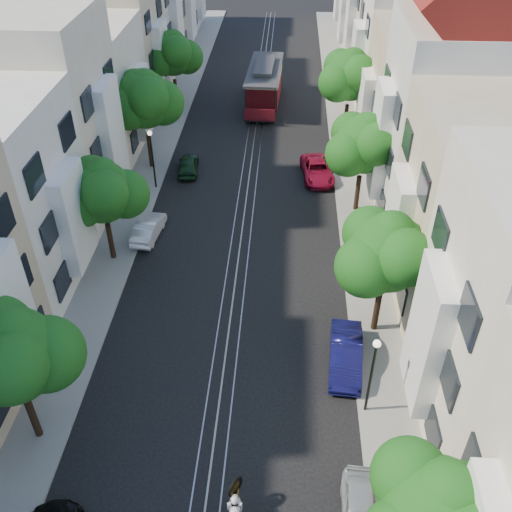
# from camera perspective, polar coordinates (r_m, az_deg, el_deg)

# --- Properties ---
(ground) EXTENTS (200.00, 200.00, 0.00)m
(ground) POSITION_cam_1_polar(r_m,az_deg,el_deg) (44.55, -0.34, 10.48)
(ground) COLOR black
(ground) RESTS_ON ground
(sidewalk_east) EXTENTS (2.50, 80.00, 0.12)m
(sidewalk_east) POSITION_cam_1_polar(r_m,az_deg,el_deg) (44.70, 9.12, 10.18)
(sidewalk_east) COLOR gray
(sidewalk_east) RESTS_ON ground
(sidewalk_west) EXTENTS (2.50, 80.00, 0.12)m
(sidewalk_west) POSITION_cam_1_polar(r_m,az_deg,el_deg) (45.51, -9.65, 10.64)
(sidewalk_west) COLOR gray
(sidewalk_west) RESTS_ON ground
(rail_left) EXTENTS (0.06, 80.00, 0.02)m
(rail_left) POSITION_cam_1_polar(r_m,az_deg,el_deg) (44.58, -1.06, 10.51)
(rail_left) COLOR gray
(rail_left) RESTS_ON ground
(rail_slot) EXTENTS (0.06, 80.00, 0.02)m
(rail_slot) POSITION_cam_1_polar(r_m,az_deg,el_deg) (44.54, -0.34, 10.49)
(rail_slot) COLOR gray
(rail_slot) RESTS_ON ground
(rail_right) EXTENTS (0.06, 80.00, 0.02)m
(rail_right) POSITION_cam_1_polar(r_m,az_deg,el_deg) (44.52, 0.38, 10.48)
(rail_right) COLOR gray
(rail_right) RESTS_ON ground
(lane_line) EXTENTS (0.08, 80.00, 0.01)m
(lane_line) POSITION_cam_1_polar(r_m,az_deg,el_deg) (44.55, -0.34, 10.49)
(lane_line) COLOR tan
(lane_line) RESTS_ON ground
(townhouses_east) EXTENTS (7.75, 72.00, 12.00)m
(townhouses_east) POSITION_cam_1_polar(r_m,az_deg,el_deg) (43.33, 16.13, 15.76)
(townhouses_east) COLOR beige
(townhouses_east) RESTS_ON ground
(townhouses_west) EXTENTS (7.75, 72.00, 11.76)m
(townhouses_west) POSITION_cam_1_polar(r_m,az_deg,el_deg) (44.71, -16.40, 16.23)
(townhouses_west) COLOR silver
(townhouses_west) RESTS_ON ground
(tree_e_b) EXTENTS (4.93, 4.08, 6.68)m
(tree_e_b) POSITION_cam_1_polar(r_m,az_deg,el_deg) (26.19, 13.05, 0.17)
(tree_e_b) COLOR black
(tree_e_b) RESTS_ON ground
(tree_e_c) EXTENTS (4.84, 3.99, 6.52)m
(tree_e_c) POSITION_cam_1_polar(r_m,az_deg,el_deg) (35.56, 10.78, 10.77)
(tree_e_c) COLOR black
(tree_e_c) RESTS_ON ground
(tree_e_d) EXTENTS (5.01, 4.16, 6.85)m
(tree_e_d) POSITION_cam_1_polar(r_m,az_deg,el_deg) (45.53, 9.47, 17.28)
(tree_e_d) COLOR black
(tree_e_d) RESTS_ON ground
(tree_w_a) EXTENTS (4.93, 4.08, 6.68)m
(tree_w_a) POSITION_cam_1_polar(r_m,az_deg,el_deg) (22.73, -23.25, -9.30)
(tree_w_a) COLOR black
(tree_w_a) RESTS_ON ground
(tree_w_b) EXTENTS (4.72, 3.87, 6.27)m
(tree_w_b) POSITION_cam_1_polar(r_m,az_deg,el_deg) (31.59, -15.09, 6.07)
(tree_w_b) COLOR black
(tree_w_b) RESTS_ON ground
(tree_w_c) EXTENTS (5.13, 4.28, 7.09)m
(tree_w_c) POSITION_cam_1_polar(r_m,az_deg,el_deg) (40.76, -11.07, 14.99)
(tree_w_c) COLOR black
(tree_w_c) RESTS_ON ground
(tree_w_d) EXTENTS (4.84, 3.99, 6.52)m
(tree_w_d) POSITION_cam_1_polar(r_m,az_deg,el_deg) (51.02, -8.29, 19.27)
(tree_w_d) COLOR black
(tree_w_d) RESTS_ON ground
(lamp_east) EXTENTS (0.32, 0.32, 4.16)m
(lamp_east) POSITION_cam_1_polar(r_m,az_deg,el_deg) (23.65, 11.61, -10.73)
(lamp_east) COLOR black
(lamp_east) RESTS_ON ground
(lamp_west) EXTENTS (0.32, 0.32, 4.16)m
(lamp_west) POSITION_cam_1_polar(r_m,az_deg,el_deg) (38.85, -10.38, 10.29)
(lamp_west) COLOR black
(lamp_west) RESTS_ON ground
(sportbike_rider) EXTENTS (0.58, 2.07, 1.69)m
(sportbike_rider) POSITION_cam_1_polar(r_m,az_deg,el_deg) (21.90, -2.12, -24.15)
(sportbike_rider) COLOR black
(sportbike_rider) RESTS_ON ground
(cable_car) EXTENTS (3.13, 8.91, 3.38)m
(cable_car) POSITION_cam_1_polar(r_m,az_deg,el_deg) (51.84, 0.85, 16.89)
(cable_car) COLOR black
(cable_car) RESTS_ON ground
(parked_car_e_near) EXTENTS (1.59, 3.44, 1.14)m
(parked_car_e_near) POSITION_cam_1_polar(r_m,az_deg,el_deg) (22.60, 10.32, -23.77)
(parked_car_e_near) COLOR #A9B0B5
(parked_car_e_near) RESTS_ON ground
(parked_car_e_mid) EXTENTS (1.73, 4.22, 1.36)m
(parked_car_e_mid) POSITION_cam_1_polar(r_m,az_deg,el_deg) (26.87, 8.96, -9.70)
(parked_car_e_mid) COLOR #0D0C40
(parked_car_e_mid) RESTS_ON ground
(parked_car_e_far) EXTENTS (2.52, 4.61, 1.22)m
(parked_car_e_far) POSITION_cam_1_polar(r_m,az_deg,el_deg) (40.82, 6.13, 8.55)
(parked_car_e_far) COLOR maroon
(parked_car_e_far) RESTS_ON ground
(parked_car_w_mid) EXTENTS (1.62, 3.70, 1.18)m
(parked_car_w_mid) POSITION_cam_1_polar(r_m,az_deg,el_deg) (35.07, -10.71, 2.74)
(parked_car_w_mid) COLOR silver
(parked_car_w_mid) RESTS_ON ground
(parked_car_w_far) EXTENTS (1.69, 3.54, 1.17)m
(parked_car_w_far) POSITION_cam_1_polar(r_m,az_deg,el_deg) (41.63, -6.78, 9.07)
(parked_car_w_far) COLOR black
(parked_car_w_far) RESTS_ON ground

